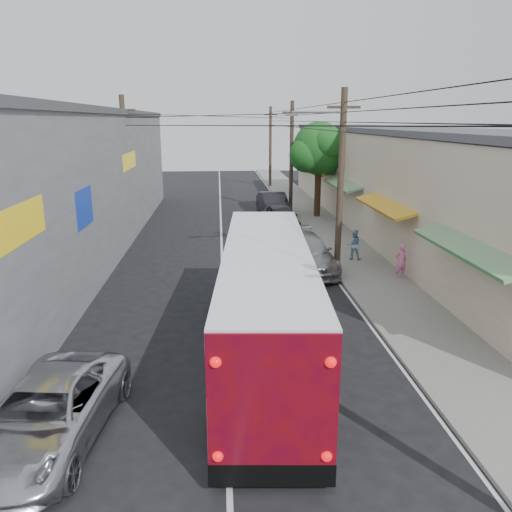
{
  "coord_description": "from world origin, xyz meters",
  "views": [
    {
      "loc": [
        -0.08,
        -8.42,
        6.69
      ],
      "look_at": [
        1.17,
        8.48,
        2.05
      ],
      "focal_mm": 35.0,
      "sensor_mm": 36.0,
      "label": 1
    }
  ],
  "objects_px": {
    "pedestrian_near": "(401,261)",
    "coach_bus": "(266,300)",
    "jeepney": "(47,413)",
    "parked_suv": "(305,253)",
    "parked_car_mid": "(281,217)",
    "pedestrian_far": "(354,245)",
    "parked_car_far": "(273,204)"
  },
  "relations": [
    {
      "from": "pedestrian_near",
      "to": "coach_bus",
      "type": "bearing_deg",
      "value": 39.18
    },
    {
      "from": "jeepney",
      "to": "parked_suv",
      "type": "bearing_deg",
      "value": 65.52
    },
    {
      "from": "jeepney",
      "to": "pedestrian_near",
      "type": "relative_size",
      "value": 3.36
    },
    {
      "from": "parked_car_mid",
      "to": "jeepney",
      "type": "bearing_deg",
      "value": -115.18
    },
    {
      "from": "jeepney",
      "to": "coach_bus",
      "type": "bearing_deg",
      "value": 44.38
    },
    {
      "from": "pedestrian_far",
      "to": "pedestrian_near",
      "type": "bearing_deg",
      "value": 124.9
    },
    {
      "from": "coach_bus",
      "to": "pedestrian_far",
      "type": "relative_size",
      "value": 7.79
    },
    {
      "from": "coach_bus",
      "to": "pedestrian_far",
      "type": "distance_m",
      "value": 10.94
    },
    {
      "from": "coach_bus",
      "to": "jeepney",
      "type": "height_order",
      "value": "coach_bus"
    },
    {
      "from": "jeepney",
      "to": "pedestrian_near",
      "type": "bearing_deg",
      "value": 49.4
    },
    {
      "from": "coach_bus",
      "to": "parked_car_far",
      "type": "xyz_separation_m",
      "value": [
        2.59,
        22.02,
        -0.87
      ]
    },
    {
      "from": "coach_bus",
      "to": "jeepney",
      "type": "distance_m",
      "value": 6.37
    },
    {
      "from": "pedestrian_far",
      "to": "parked_suv",
      "type": "bearing_deg",
      "value": 35.34
    },
    {
      "from": "jeepney",
      "to": "parked_car_far",
      "type": "height_order",
      "value": "parked_car_far"
    },
    {
      "from": "jeepney",
      "to": "pedestrian_near",
      "type": "xyz_separation_m",
      "value": [
        11.4,
        10.36,
        0.17
      ]
    },
    {
      "from": "pedestrian_near",
      "to": "pedestrian_far",
      "type": "height_order",
      "value": "pedestrian_near"
    },
    {
      "from": "coach_bus",
      "to": "parked_suv",
      "type": "xyz_separation_m",
      "value": [
        2.59,
        8.54,
        -0.9
      ]
    },
    {
      "from": "parked_suv",
      "to": "parked_car_far",
      "type": "relative_size",
      "value": 1.09
    },
    {
      "from": "pedestrian_far",
      "to": "parked_car_far",
      "type": "bearing_deg",
      "value": -65.29
    },
    {
      "from": "parked_car_mid",
      "to": "parked_suv",
      "type": "bearing_deg",
      "value": -95.45
    },
    {
      "from": "coach_bus",
      "to": "pedestrian_far",
      "type": "height_order",
      "value": "coach_bus"
    },
    {
      "from": "coach_bus",
      "to": "parked_car_mid",
      "type": "relative_size",
      "value": 2.56
    },
    {
      "from": "jeepney",
      "to": "pedestrian_far",
      "type": "relative_size",
      "value": 3.39
    },
    {
      "from": "pedestrian_far",
      "to": "parked_car_mid",
      "type": "bearing_deg",
      "value": -58.69
    },
    {
      "from": "parked_car_far",
      "to": "pedestrian_far",
      "type": "xyz_separation_m",
      "value": [
        2.58,
        -12.42,
        0.04
      ]
    },
    {
      "from": "parked_car_far",
      "to": "jeepney",
      "type": "bearing_deg",
      "value": -111.62
    },
    {
      "from": "jeepney",
      "to": "parked_car_far",
      "type": "bearing_deg",
      "value": 80.73
    },
    {
      "from": "parked_car_mid",
      "to": "pedestrian_near",
      "type": "distance_m",
      "value": 11.48
    },
    {
      "from": "parked_suv",
      "to": "pedestrian_near",
      "type": "height_order",
      "value": "pedestrian_near"
    },
    {
      "from": "parked_car_mid",
      "to": "pedestrian_far",
      "type": "xyz_separation_m",
      "value": [
        2.58,
        -7.78,
        0.09
      ]
    },
    {
      "from": "parked_car_far",
      "to": "pedestrian_far",
      "type": "height_order",
      "value": "parked_car_far"
    },
    {
      "from": "parked_suv",
      "to": "pedestrian_far",
      "type": "distance_m",
      "value": 2.79
    }
  ]
}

